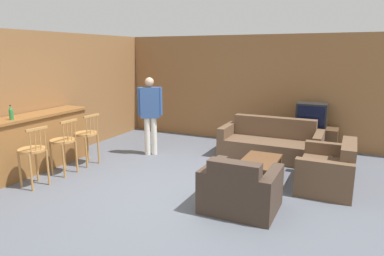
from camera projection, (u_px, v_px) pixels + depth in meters
The scene contains 15 objects.
ground_plane at pixel (179, 189), 5.60m from camera, with size 24.00×24.00×0.00m, color #565B66.
wall_back at pixel (245, 89), 8.45m from camera, with size 9.40×0.08×2.60m.
wall_left at pixel (79, 92), 7.79m from camera, with size 0.08×8.55×2.60m.
bar_counter at pixel (36, 142), 6.45m from camera, with size 0.55×2.22×1.07m.
bar_chair_near at pixel (33, 154), 5.61m from camera, with size 0.49×0.49×1.02m.
bar_chair_mid at pixel (63, 144), 6.19m from camera, with size 0.45×0.45×1.02m.
bar_chair_far at pixel (87, 137), 6.72m from camera, with size 0.48×0.48×1.02m.
couch_far at pixel (271, 144), 7.25m from camera, with size 2.07×0.91×0.82m.
armchair_near at pixel (240, 191), 4.81m from camera, with size 1.02×0.87×0.80m.
loveseat_right at pixel (329, 170), 5.64m from camera, with size 0.84×1.31×0.78m.
coffee_table at pixel (260, 163), 5.93m from camera, with size 0.60×1.00×0.37m.
tv_unit at pixel (310, 139), 7.64m from camera, with size 1.14×0.49×0.57m.
tv at pixel (312, 115), 7.52m from camera, with size 0.64×0.44×0.53m.
bottle at pixel (11, 113), 5.83m from camera, with size 0.07×0.07×0.25m.
person_by_window at pixel (150, 111), 7.29m from camera, with size 0.47×0.35×1.68m.
Camera 1 is at (2.44, -4.66, 2.20)m, focal length 32.00 mm.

